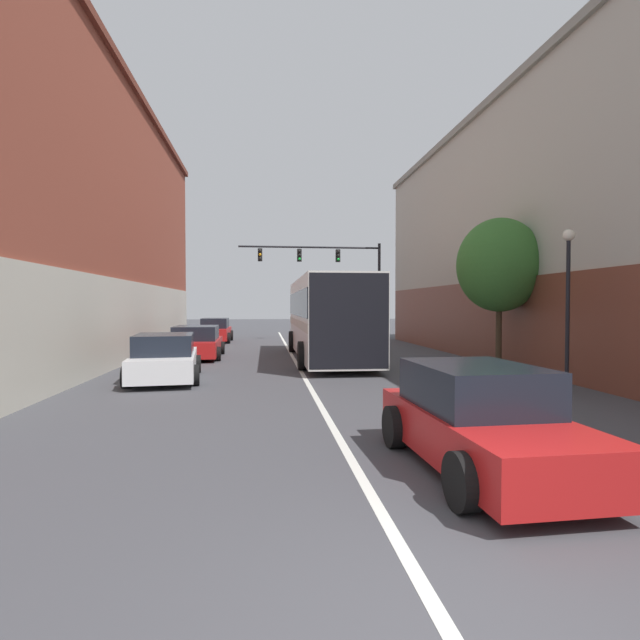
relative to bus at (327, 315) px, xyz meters
name	(u,v)px	position (x,y,z in m)	size (l,w,h in m)	color
lane_center_line	(296,363)	(-1.38, -1.17, -1.85)	(0.14, 44.72, 0.01)	silver
building_left_brick	(21,220)	(-12.48, 1.18, 3.89)	(9.64, 26.19, 11.25)	brown
building_right_storefront	(597,226)	(10.03, -2.73, 3.41)	(8.20, 29.83, 10.29)	#B7B2A3
bus	(327,315)	(0.00, 0.00, 0.00)	(2.91, 11.11, 3.29)	silver
hatchback_foreground	(480,420)	(0.30, -14.07, -1.19)	(2.04, 4.04, 1.41)	red
parked_car_left_near	(197,343)	(-5.47, 1.15, -1.20)	(2.26, 4.71, 1.37)	red
parked_car_left_mid	(215,331)	(-5.56, 10.43, -1.16)	(1.94, 4.22, 1.47)	red
parked_car_left_far	(165,358)	(-5.57, -5.19, -1.20)	(2.40, 4.61, 1.38)	silver
traffic_signal_gantry	(332,267)	(1.72, 11.18, 2.85)	(9.11, 0.36, 6.25)	black
street_lamp	(568,303)	(4.95, -8.82, 0.43)	(0.29, 0.29, 4.13)	black
street_tree_near	(499,265)	(5.33, -4.38, 1.75)	(2.89, 2.60, 5.19)	#3D2D1E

